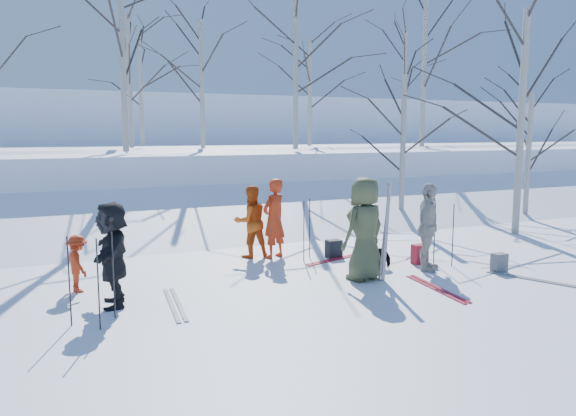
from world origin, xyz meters
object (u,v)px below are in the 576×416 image
skier_red_seated (78,263)px  dog (376,254)px  skier_red_north (274,218)px  skier_grey_west (112,254)px  backpack_grey (499,263)px  skier_olive_center (365,229)px  backpack_red (420,254)px  skier_cream_east (428,227)px  skier_redor_behind (251,222)px  backpack_dark (334,249)px

skier_red_seated → dog: (5.84, -0.66, -0.24)m
skier_red_north → dog: size_ratio=2.77×
skier_grey_west → backpack_grey: (7.43, -0.95, -0.67)m
skier_olive_center → skier_red_north: bearing=-86.5°
skier_red_seated → backpack_red: size_ratio=2.45×
backpack_red → skier_red_seated: bearing=173.5°
skier_red_seated → skier_cream_east: skier_cream_east is taller
skier_redor_behind → skier_cream_east: skier_cream_east is taller
skier_cream_east → backpack_red: skier_cream_east is taller
skier_olive_center → skier_red_north: 2.61m
skier_red_north → skier_grey_west: size_ratio=1.05×
skier_grey_west → backpack_dark: skier_grey_west is taller
skier_grey_west → dog: 5.43m
skier_olive_center → skier_cream_east: (1.57, 0.10, -0.09)m
skier_cream_east → backpack_dark: size_ratio=4.51×
skier_red_north → backpack_grey: (3.66, -3.09, -0.71)m
skier_olive_center → skier_cream_east: skier_olive_center is taller
skier_grey_west → backpack_grey: size_ratio=4.53×
backpack_red → backpack_grey: size_ratio=1.11×
skier_cream_east → backpack_dark: bearing=81.8°
skier_olive_center → skier_grey_west: skier_olive_center is taller
backpack_red → skier_red_north: bearing=145.1°
skier_red_seated → backpack_dark: size_ratio=2.57×
skier_redor_behind → skier_cream_east: (2.85, -2.65, 0.09)m
skier_grey_west → backpack_red: bearing=101.4°
skier_red_north → dog: 2.43m
skier_grey_west → dog: (5.38, 0.43, -0.59)m
skier_grey_west → backpack_red: 6.45m
backpack_dark → backpack_grey: bearing=-46.7°
dog → backpack_red: bearing=133.0°
skier_redor_behind → skier_cream_east: bearing=135.7°
backpack_red → backpack_dark: 1.91m
skier_red_seated → skier_grey_west: bearing=-170.0°
backpack_dark → skier_grey_west: bearing=-162.2°
skier_olive_center → backpack_dark: (0.42, 1.94, -0.79)m
skier_olive_center → dog: skier_olive_center is taller
skier_red_seated → backpack_grey: skier_red_seated is taller
skier_cream_east → backpack_red: size_ratio=4.29×
dog → skier_red_seated: bearing=-46.5°
dog → backpack_grey: (2.05, -1.38, -0.08)m
skier_red_seated → backpack_grey: 8.16m
skier_red_seated → dog: skier_red_seated is taller
skier_grey_west → backpack_red: (6.41, 0.31, -0.65)m
skier_olive_center → dog: (0.78, 0.76, -0.72)m
skier_olive_center → backpack_red: (1.81, 0.63, -0.78)m
skier_cream_east → skier_grey_west: bearing=137.7°
skier_olive_center → backpack_dark: bearing=-117.2°
skier_redor_behind → backpack_grey: size_ratio=4.30×
backpack_red → backpack_grey: (1.02, -1.25, -0.02)m
skier_red_north → skier_redor_behind: bearing=-58.2°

